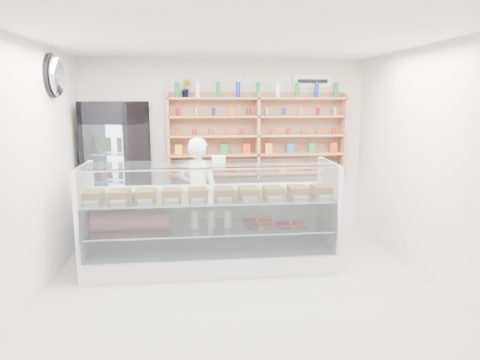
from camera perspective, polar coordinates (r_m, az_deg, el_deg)
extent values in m
plane|color=#B9B9BF|center=(4.93, 0.49, -15.39)|extent=(5.00, 5.00, 0.00)
plane|color=white|center=(4.47, 0.55, 18.85)|extent=(5.00, 5.00, 0.00)
plane|color=silver|center=(6.95, -1.94, 4.38)|extent=(4.50, 0.00, 4.50)
plane|color=silver|center=(2.11, 8.74, -10.83)|extent=(4.50, 0.00, 4.50)
plane|color=silver|center=(4.78, -27.35, 0.26)|extent=(0.00, 5.00, 5.00)
plane|color=silver|center=(5.25, 25.70, 1.24)|extent=(0.00, 5.00, 5.00)
cube|color=white|center=(5.71, -3.85, -10.18)|extent=(3.17, 0.90, 0.26)
cube|color=white|center=(5.97, -4.08, -4.57)|extent=(3.17, 0.05, 0.67)
cube|color=silver|center=(5.58, -3.90, -6.27)|extent=(3.04, 0.79, 0.02)
cube|color=silver|center=(5.48, -3.95, -2.37)|extent=(3.11, 0.83, 0.02)
cube|color=silver|center=(5.09, -3.73, -4.69)|extent=(3.11, 0.13, 1.10)
cube|color=silver|center=(5.35, -3.99, 2.14)|extent=(3.11, 0.63, 0.01)
imported|color=silver|center=(6.18, -5.56, -1.87)|extent=(0.71, 0.60, 1.65)
cube|color=black|center=(6.72, -16.02, 0.90)|extent=(0.97, 0.95, 2.14)
cube|color=#2B0431|center=(6.28, -15.94, 8.58)|extent=(0.73, 0.27, 0.30)
cube|color=silver|center=(6.38, -15.46, -0.47)|extent=(0.62, 0.21, 1.69)
cube|color=#AE7452|center=(6.77, -9.50, 5.68)|extent=(0.04, 0.28, 1.33)
cube|color=#AE7452|center=(6.83, 2.36, 5.87)|extent=(0.04, 0.28, 1.33)
cube|color=#AE7452|center=(7.18, 13.54, 5.82)|extent=(0.04, 0.28, 1.33)
cube|color=#AE7452|center=(6.91, 2.33, 0.99)|extent=(2.80, 0.28, 0.03)
cube|color=#AE7452|center=(6.86, 2.35, 3.46)|extent=(2.80, 0.28, 0.03)
cube|color=#AE7452|center=(6.83, 2.36, 5.95)|extent=(2.80, 0.28, 0.03)
cube|color=#AE7452|center=(6.81, 2.38, 8.47)|extent=(2.80, 0.28, 0.03)
cube|color=#AE7452|center=(6.81, 2.40, 10.82)|extent=(2.80, 0.28, 0.03)
imported|color=#1E6626|center=(6.73, -7.22, 12.05)|extent=(0.18, 0.16, 0.28)
ellipsoid|color=silver|center=(5.83, -23.26, 12.65)|extent=(0.15, 0.50, 0.50)
cube|color=white|center=(7.13, 9.61, 12.85)|extent=(0.62, 0.03, 0.20)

